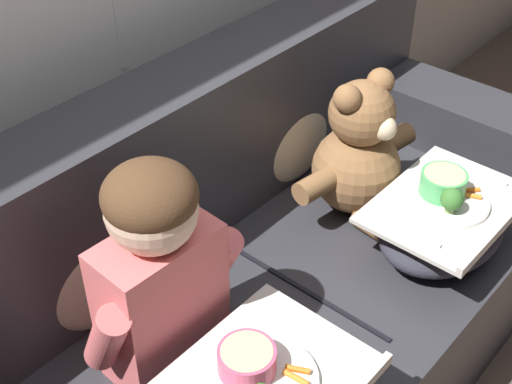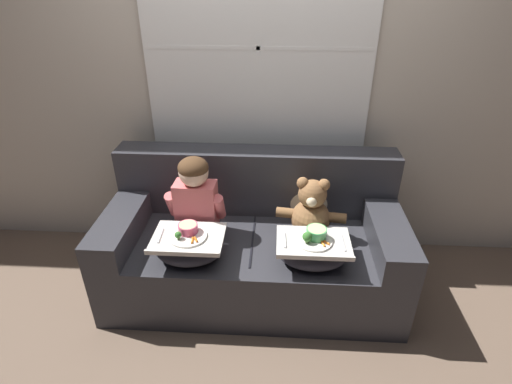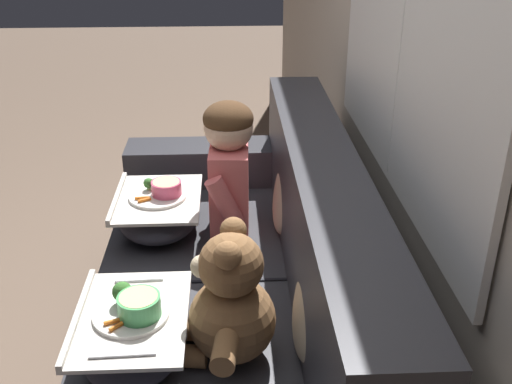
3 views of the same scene
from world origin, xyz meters
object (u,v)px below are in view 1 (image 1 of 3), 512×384
couch (261,295)px  child_figure (158,263)px  teddy_bear (359,155)px  throw_pillow_behind_child (94,257)px  throw_pillow_behind_teddy (292,127)px  lap_tray_teddy (443,222)px

couch → child_figure: bearing=-174.5°
child_figure → teddy_bear: child_figure is taller
throw_pillow_behind_child → throw_pillow_behind_teddy: size_ratio=1.07×
child_figure → lap_tray_teddy: bearing=-20.8°
couch → throw_pillow_behind_teddy: couch is taller
couch → teddy_bear: couch is taller
teddy_bear → child_figure: bearing=179.6°
throw_pillow_behind_teddy → teddy_bear: size_ratio=0.77×
child_figure → lap_tray_teddy: child_figure is taller
couch → throw_pillow_behind_child: couch is taller
child_figure → lap_tray_teddy: size_ratio=1.24×
couch → throw_pillow_behind_teddy: (0.37, 0.20, 0.28)m
teddy_bear → couch: bearing=173.7°
throw_pillow_behind_child → throw_pillow_behind_teddy: (0.73, 0.00, 0.00)m
throw_pillow_behind_teddy → throw_pillow_behind_child: bearing=180.0°
throw_pillow_behind_child → teddy_bear: size_ratio=0.82×
couch → lap_tray_teddy: (0.37, -0.31, 0.20)m
couch → throw_pillow_behind_teddy: 0.50m
child_figure → lap_tray_teddy: (0.73, -0.28, -0.21)m
couch → child_figure: 0.55m
couch → teddy_bear: 0.47m
throw_pillow_behind_teddy → teddy_bear: (-0.00, -0.24, 0.01)m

